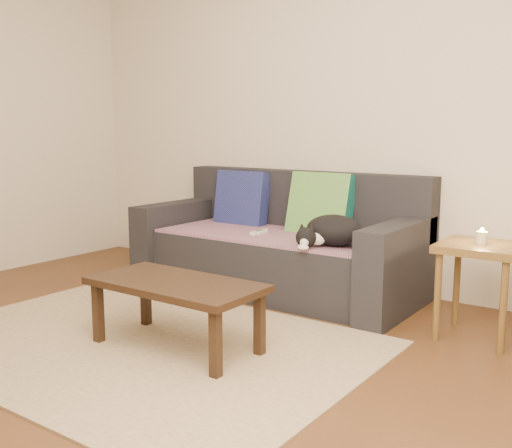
% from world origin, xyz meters
% --- Properties ---
extents(ground, '(4.50, 4.50, 0.00)m').
position_xyz_m(ground, '(0.00, 0.00, 0.00)').
color(ground, brown).
rests_on(ground, ground).
extents(back_wall, '(4.50, 0.04, 2.60)m').
position_xyz_m(back_wall, '(0.00, 2.00, 1.30)').
color(back_wall, beige).
rests_on(back_wall, ground).
extents(sofa, '(2.10, 0.94, 0.87)m').
position_xyz_m(sofa, '(0.00, 1.57, 0.31)').
color(sofa, '#232328').
rests_on(sofa, ground).
extents(throw_blanket, '(1.66, 0.74, 0.02)m').
position_xyz_m(throw_blanket, '(0.00, 1.48, 0.43)').
color(throw_blanket, '#442A4E').
rests_on(throw_blanket, sofa).
extents(cushion_navy, '(0.45, 0.18, 0.47)m').
position_xyz_m(cushion_navy, '(-0.48, 1.74, 0.63)').
color(cushion_navy, '#111F4B').
rests_on(cushion_navy, throw_blanket).
extents(cushion_green, '(0.48, 0.24, 0.50)m').
position_xyz_m(cushion_green, '(0.25, 1.74, 0.63)').
color(cushion_green, '#0D5856').
rests_on(cushion_green, throw_blanket).
extents(cat, '(0.49, 0.48, 0.20)m').
position_xyz_m(cat, '(0.58, 1.31, 0.54)').
color(cat, black).
rests_on(cat, throw_blanket).
extents(wii_remote_a, '(0.05, 0.15, 0.03)m').
position_xyz_m(wii_remote_a, '(-0.06, 1.37, 0.46)').
color(wii_remote_a, white).
rests_on(wii_remote_a, throw_blanket).
extents(wii_remote_b, '(0.06, 0.15, 0.03)m').
position_xyz_m(wii_remote_b, '(-0.05, 1.41, 0.46)').
color(wii_remote_b, white).
rests_on(wii_remote_b, throw_blanket).
extents(side_table, '(0.44, 0.44, 0.55)m').
position_xyz_m(side_table, '(1.50, 1.35, 0.45)').
color(side_table, brown).
rests_on(side_table, ground).
extents(candle, '(0.06, 0.06, 0.09)m').
position_xyz_m(candle, '(1.50, 1.35, 0.59)').
color(candle, beige).
rests_on(candle, side_table).
extents(rug, '(2.50, 1.80, 0.01)m').
position_xyz_m(rug, '(0.00, 0.15, 0.01)').
color(rug, tan).
rests_on(rug, ground).
extents(coffee_table, '(0.96, 0.48, 0.38)m').
position_xyz_m(coffee_table, '(0.22, 0.21, 0.34)').
color(coffee_table, black).
rests_on(coffee_table, rug).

